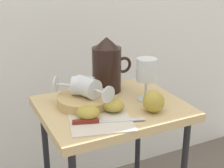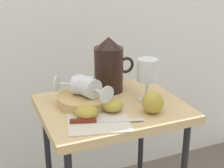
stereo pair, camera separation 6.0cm
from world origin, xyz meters
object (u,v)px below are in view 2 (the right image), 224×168
(pitcher, at_px, (109,69))
(apple_half_right, at_px, (112,105))
(wine_glass_tipped_far, at_px, (88,87))
(apple_half_left, at_px, (86,112))
(basket_tray, at_px, (85,100))
(table, at_px, (112,126))
(wine_glass_tipped_near, at_px, (82,85))
(knife, at_px, (96,121))
(apple_whole, at_px, (153,102))
(wine_glass_upright, at_px, (147,73))

(pitcher, height_order, apple_half_right, pitcher)
(wine_glass_tipped_far, distance_m, apple_half_left, 0.12)
(basket_tray, bearing_deg, apple_half_right, -55.03)
(table, height_order, basket_tray, basket_tray)
(wine_glass_tipped_near, relative_size, apple_half_left, 2.00)
(apple_half_right, bearing_deg, pitcher, 71.10)
(knife, bearing_deg, apple_whole, -0.43)
(table, bearing_deg, pitcher, 72.10)
(table, distance_m, knife, 0.18)
(basket_tray, xyz_separation_m, apple_whole, (0.19, -0.16, 0.02))
(basket_tray, height_order, apple_half_left, apple_half_left)
(wine_glass_upright, bearing_deg, table, 174.25)
(apple_half_left, xyz_separation_m, apple_half_right, (0.10, 0.02, 0.00))
(wine_glass_tipped_far, height_order, apple_whole, wine_glass_tipped_far)
(basket_tray, relative_size, pitcher, 0.90)
(pitcher, distance_m, knife, 0.30)
(apple_whole, distance_m, knife, 0.21)
(table, relative_size, pitcher, 3.27)
(wine_glass_upright, bearing_deg, apple_half_right, -164.84)
(wine_glass_upright, relative_size, apple_half_left, 2.10)
(table, xyz_separation_m, apple_whole, (0.10, -0.11, 0.12))
(wine_glass_upright, relative_size, knife, 0.69)
(table, distance_m, wine_glass_tipped_near, 0.19)
(pitcher, xyz_separation_m, knife, (-0.15, -0.25, -0.08))
(wine_glass_tipped_near, distance_m, wine_glass_tipped_far, 0.03)
(table, xyz_separation_m, apple_half_left, (-0.12, -0.07, 0.11))
(wine_glass_tipped_far, height_order, apple_half_left, wine_glass_tipped_far)
(pitcher, bearing_deg, basket_tray, -145.05)
(table, xyz_separation_m, knife, (-0.10, -0.11, 0.09))
(pitcher, height_order, wine_glass_upright, pitcher)
(knife, bearing_deg, wine_glass_tipped_far, 80.78)
(wine_glass_upright, relative_size, apple_half_right, 2.10)
(wine_glass_upright, distance_m, apple_half_left, 0.27)
(wine_glass_tipped_near, height_order, apple_whole, wine_glass_tipped_near)
(wine_glass_tipped_far, xyz_separation_m, knife, (-0.02, -0.14, -0.06))
(table, distance_m, apple_whole, 0.20)
(pitcher, xyz_separation_m, wine_glass_tipped_far, (-0.12, -0.10, -0.02))
(wine_glass_upright, bearing_deg, knife, -157.28)
(basket_tray, height_order, pitcher, pitcher)
(table, bearing_deg, knife, -132.63)
(wine_glass_upright, height_order, knife, wine_glass_upright)
(table, bearing_deg, basket_tray, 155.07)
(pitcher, height_order, knife, pitcher)
(knife, bearing_deg, basket_tray, 84.69)
(basket_tray, relative_size, apple_half_left, 2.59)
(table, relative_size, apple_half_right, 9.37)
(basket_tray, relative_size, apple_whole, 2.59)
(apple_half_left, distance_m, apple_whole, 0.23)
(basket_tray, bearing_deg, apple_whole, -39.13)
(wine_glass_tipped_near, bearing_deg, pitcher, 29.72)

